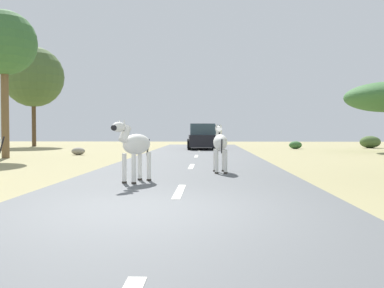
# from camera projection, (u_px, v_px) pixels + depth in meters

# --- Properties ---
(ground_plane) EXTENTS (90.00, 90.00, 0.00)m
(ground_plane) POSITION_uv_depth(u_px,v_px,m) (149.00, 213.00, 6.51)
(ground_plane) COLOR #998E60
(road) EXTENTS (6.00, 64.00, 0.05)m
(road) POSITION_uv_depth(u_px,v_px,m) (170.00, 212.00, 6.49)
(road) COLOR #56595B
(road) RESTS_ON ground_plane
(lane_markings) EXTENTS (0.16, 56.00, 0.01)m
(lane_markings) POSITION_uv_depth(u_px,v_px,m) (163.00, 224.00, 5.49)
(lane_markings) COLOR silver
(lane_markings) RESTS_ON road
(zebra_0) EXTENTS (0.86, 1.51, 1.50)m
(zebra_0) POSITION_uv_depth(u_px,v_px,m) (135.00, 145.00, 9.96)
(zebra_0) COLOR silver
(zebra_0) RESTS_ON road
(zebra_2) EXTENTS (0.46, 1.57, 1.47)m
(zebra_2) POSITION_uv_depth(u_px,v_px,m) (220.00, 143.00, 12.44)
(zebra_2) COLOR silver
(zebra_2) RESTS_ON road
(car_0) EXTENTS (2.25, 4.45, 1.74)m
(car_0) POSITION_uv_depth(u_px,v_px,m) (209.00, 136.00, 35.18)
(car_0) COLOR silver
(car_0) RESTS_ON road
(car_1) EXTENTS (2.21, 4.44, 1.74)m
(car_1) POSITION_uv_depth(u_px,v_px,m) (202.00, 138.00, 28.64)
(car_1) COLOR black
(car_1) RESTS_ON road
(tree_1) EXTENTS (3.02, 3.02, 6.97)m
(tree_1) POSITION_uv_depth(u_px,v_px,m) (4.00, 44.00, 19.56)
(tree_1) COLOR brown
(tree_1) RESTS_ON ground_plane
(tree_3) EXTENTS (5.06, 5.06, 8.41)m
(tree_3) POSITION_uv_depth(u_px,v_px,m) (33.00, 77.00, 35.10)
(tree_3) COLOR #4C3823
(tree_3) RESTS_ON ground_plane
(bush_1) EXTENTS (0.92, 0.83, 0.55)m
(bush_1) POSITION_uv_depth(u_px,v_px,m) (295.00, 145.00, 30.26)
(bush_1) COLOR #386633
(bush_1) RESTS_ON ground_plane
(bush_2) EXTENTS (1.53, 1.38, 0.92)m
(bush_2) POSITION_uv_depth(u_px,v_px,m) (370.00, 142.00, 31.74)
(bush_2) COLOR #425B2D
(bush_2) RESTS_ON ground_plane
(rock_1) EXTENTS (0.73, 0.60, 0.40)m
(rock_1) POSITION_uv_depth(u_px,v_px,m) (78.00, 151.00, 22.49)
(rock_1) COLOR gray
(rock_1) RESTS_ON ground_plane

